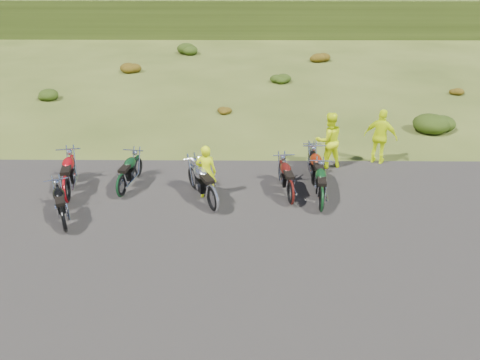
{
  "coord_description": "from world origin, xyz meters",
  "views": [
    {
      "loc": [
        0.56,
        -10.88,
        6.74
      ],
      "look_at": [
        0.45,
        0.93,
        0.81
      ],
      "focal_mm": 35.0,
      "sensor_mm": 36.0,
      "label": 1
    }
  ],
  "objects_px": {
    "motorcycle_0": "(66,232)",
    "motorcycle_3": "(213,212)",
    "motorcycle_7": "(320,212)",
    "person_middle": "(206,173)"
  },
  "relations": [
    {
      "from": "motorcycle_7",
      "to": "motorcycle_3",
      "type": "bearing_deg",
      "value": 95.54
    },
    {
      "from": "motorcycle_7",
      "to": "person_middle",
      "type": "distance_m",
      "value": 3.47
    },
    {
      "from": "motorcycle_0",
      "to": "person_middle",
      "type": "height_order",
      "value": "person_middle"
    },
    {
      "from": "motorcycle_0",
      "to": "motorcycle_7",
      "type": "xyz_separation_m",
      "value": [
        6.86,
        1.12,
        0.0
      ]
    },
    {
      "from": "motorcycle_7",
      "to": "person_middle",
      "type": "relative_size",
      "value": 1.24
    },
    {
      "from": "motorcycle_3",
      "to": "person_middle",
      "type": "relative_size",
      "value": 1.37
    },
    {
      "from": "motorcycle_0",
      "to": "person_middle",
      "type": "relative_size",
      "value": 1.2
    },
    {
      "from": "motorcycle_3",
      "to": "motorcycle_7",
      "type": "bearing_deg",
      "value": -115.67
    },
    {
      "from": "motorcycle_3",
      "to": "motorcycle_7",
      "type": "xyz_separation_m",
      "value": [
        3.04,
        0.03,
        0.0
      ]
    },
    {
      "from": "motorcycle_0",
      "to": "motorcycle_3",
      "type": "height_order",
      "value": "motorcycle_3"
    }
  ]
}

